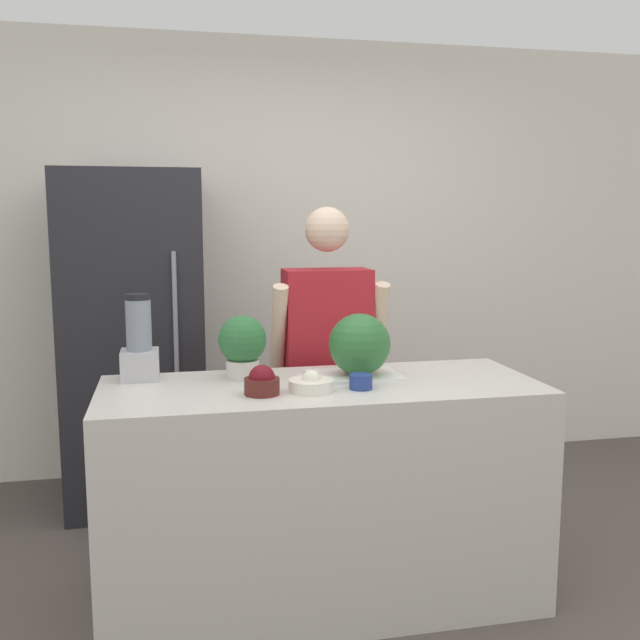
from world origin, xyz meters
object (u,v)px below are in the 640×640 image
Objects in this scene: person at (327,373)px; blender at (139,345)px; watermelon at (360,344)px; bowl_cream at (311,384)px; potted_plant at (242,344)px; bowl_small_blue at (361,382)px; refrigerator at (135,339)px; bowl_cherries at (262,382)px.

blender is at bearing -159.32° from person.
watermelon is 0.89m from blender.
bowl_cream is at bearing -28.13° from blender.
person is 0.70m from bowl_cream.
watermelon is 1.46× the size of bowl_cream.
watermelon is 0.48m from potted_plant.
bowl_cream is at bearing 179.01° from bowl_small_blue.
person is at bearing 41.21° from potted_plant.
person is 4.58× the size of blender.
bowl_small_blue is 0.34× the size of potted_plant.
watermelon is at bearing -51.52° from refrigerator.
blender is at bearing 142.24° from bowl_cherries.
bowl_cream reaches higher than bowl_small_blue.
potted_plant is (-0.23, 0.28, 0.11)m from bowl_cream.
watermelon is (0.94, -1.18, 0.14)m from refrigerator.
person is at bearing 59.32° from bowl_cherries.
bowl_small_blue is 0.25× the size of blender.
person is 6.20× the size of potted_plant.
potted_plant is at bearing 146.33° from bowl_small_blue.
bowl_cream is (0.70, -1.36, 0.03)m from refrigerator.
potted_plant is at bearing -138.79° from person.
bowl_small_blue is (0.19, -0.00, 0.00)m from bowl_cream.
bowl_cherries is at bearing -156.28° from watermelon.
bowl_cherries is 0.19m from bowl_cream.
potted_plant reaches higher than bowl_cream.
watermelon reaches higher than bowl_small_blue.
watermelon reaches higher than potted_plant.
refrigerator is 1.15m from person.
bowl_small_blue is at bearing 0.61° from bowl_cherries.
bowl_small_blue is (0.90, -1.36, 0.03)m from refrigerator.
potted_plant is at bearing 98.17° from bowl_cherries.
watermelon is at bearing 37.17° from bowl_cream.
potted_plant is at bearing -66.36° from refrigerator.
bowl_small_blue is (-0.02, -0.66, 0.11)m from person.
person is 0.67m from bowl_small_blue.
watermelon is 0.47m from bowl_cherries.
refrigerator is 6.94× the size of potted_plant.
bowl_cream is 0.73m from blender.
bowl_small_blue is at bearing -0.99° from bowl_cream.
bowl_small_blue is (0.38, 0.00, -0.02)m from bowl_cherries.
refrigerator reaches higher than person.
person is at bearing 88.68° from bowl_small_blue.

